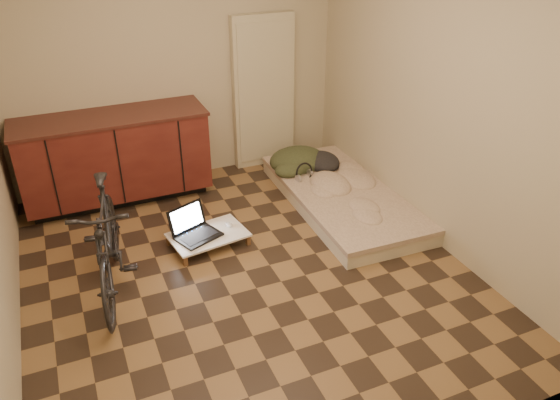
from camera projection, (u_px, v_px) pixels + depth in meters
name	position (u px, v px, depth m)	size (l,w,h in m)	color
room_shell	(240.00, 126.00, 3.95)	(3.50, 4.00, 2.60)	brown
cabinets	(115.00, 157.00, 5.47)	(1.84, 0.62, 0.91)	black
appliance_panel	(263.00, 93.00, 6.06)	(0.70, 0.10, 1.70)	beige
bicycle	(106.00, 236.00, 4.16)	(0.44, 1.51, 0.98)	black
futon	(343.00, 197.00, 5.53)	(1.04, 2.09, 0.18)	beige
clothing_pile	(304.00, 154.00, 5.92)	(0.66, 0.55, 0.27)	#2F3820
headphones	(304.00, 172.00, 5.67)	(0.23, 0.21, 0.15)	black
lap_desk	(208.00, 235.00, 4.89)	(0.73, 0.53, 0.11)	brown
laptop	(195.00, 230.00, 4.84)	(0.46, 0.44, 0.25)	black
mouse	(229.00, 224.00, 4.99)	(0.06, 0.09, 0.03)	silver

